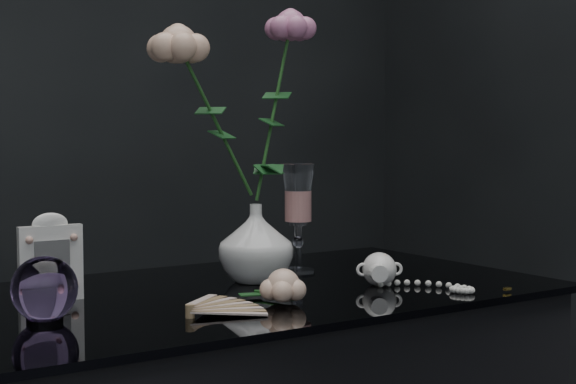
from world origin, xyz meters
TOP-DOWN VIEW (x-y plane):
  - vase at (0.07, 0.10)m, footprint 0.17×0.17m
  - wine_glass at (0.18, 0.14)m, footprint 0.07×0.07m
  - picture_frame at (-0.29, 0.13)m, footprint 0.11×0.08m
  - paperweight at (-0.34, -0.01)m, footprint 0.11×0.11m
  - paper_fan at (-0.17, -0.10)m, footprint 0.23×0.18m
  - loose_rose at (-0.00, -0.09)m, footprint 0.16×0.18m
  - pearl_jar at (0.22, -0.05)m, footprint 0.27×0.27m
  - roses at (0.04, 0.10)m, footprint 0.31×0.11m

SIDE VIEW (x-z plane):
  - paper_fan at x=-0.17m, z-range 0.76..0.78m
  - loose_rose at x=0.00m, z-range 0.76..0.82m
  - pearl_jar at x=0.22m, z-range 0.76..0.82m
  - paperweight at x=-0.34m, z-range 0.76..0.85m
  - vase at x=0.07m, z-range 0.76..0.90m
  - picture_frame at x=-0.29m, z-range 0.76..0.90m
  - wine_glass at x=0.18m, z-range 0.76..0.96m
  - roses at x=0.04m, z-range 0.89..1.27m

